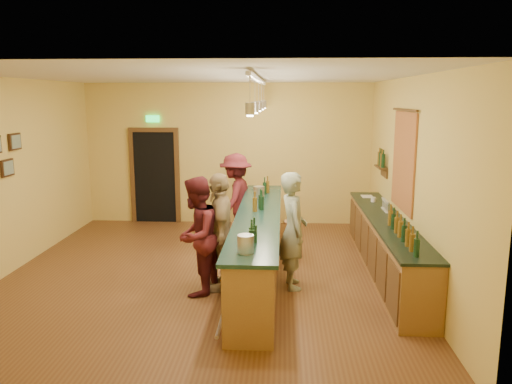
# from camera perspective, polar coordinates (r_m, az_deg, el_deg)

# --- Properties ---
(floor) EXTENTS (7.00, 7.00, 0.00)m
(floor) POSITION_cam_1_polar(r_m,az_deg,el_deg) (8.41, -5.78, -9.30)
(floor) COLOR #5B321A
(floor) RESTS_ON ground
(ceiling) EXTENTS (6.50, 7.00, 0.02)m
(ceiling) POSITION_cam_1_polar(r_m,az_deg,el_deg) (7.91, -6.22, 13.04)
(ceiling) COLOR silver
(ceiling) RESTS_ON wall_back
(wall_back) EXTENTS (6.50, 0.02, 3.20)m
(wall_back) POSITION_cam_1_polar(r_m,az_deg,el_deg) (11.44, -3.24, 4.34)
(wall_back) COLOR #E2BC54
(wall_back) RESTS_ON floor
(wall_front) EXTENTS (6.50, 0.02, 3.20)m
(wall_front) POSITION_cam_1_polar(r_m,az_deg,el_deg) (4.66, -12.76, -5.42)
(wall_front) COLOR #E2BC54
(wall_front) RESTS_ON floor
(wall_left) EXTENTS (0.02, 7.00, 3.20)m
(wall_left) POSITION_cam_1_polar(r_m,az_deg,el_deg) (9.10, -26.64, 1.55)
(wall_left) COLOR #E2BC54
(wall_left) RESTS_ON floor
(wall_right) EXTENTS (0.02, 7.00, 3.20)m
(wall_right) POSITION_cam_1_polar(r_m,az_deg,el_deg) (8.15, 17.19, 1.26)
(wall_right) COLOR #E2BC54
(wall_right) RESTS_ON floor
(doorway) EXTENTS (1.15, 0.09, 2.48)m
(doorway) POSITION_cam_1_polar(r_m,az_deg,el_deg) (11.79, -11.48, 2.01)
(doorway) COLOR black
(doorway) RESTS_ON wall_back
(tapestry) EXTENTS (0.03, 1.40, 1.60)m
(tapestry) POSITION_cam_1_polar(r_m,az_deg,el_deg) (8.50, 16.51, 3.37)
(tapestry) COLOR maroon
(tapestry) RESTS_ON wall_right
(bottle_shelf) EXTENTS (0.17, 0.55, 0.54)m
(bottle_shelf) POSITION_cam_1_polar(r_m,az_deg,el_deg) (9.96, 14.17, 3.45)
(bottle_shelf) COLOR #4F3417
(bottle_shelf) RESTS_ON wall_right
(back_counter) EXTENTS (0.60, 4.55, 1.27)m
(back_counter) POSITION_cam_1_polar(r_m,az_deg,el_deg) (8.51, 14.65, -5.92)
(back_counter) COLOR brown
(back_counter) RESTS_ON floor
(tasting_bar) EXTENTS (0.73, 5.10, 1.38)m
(tasting_bar) POSITION_cam_1_polar(r_m,az_deg,el_deg) (8.13, 0.27, -5.45)
(tasting_bar) COLOR brown
(tasting_bar) RESTS_ON floor
(pendant_track) EXTENTS (0.11, 4.60, 0.50)m
(pendant_track) POSITION_cam_1_polar(r_m,az_deg,el_deg) (7.81, 0.30, 11.53)
(pendant_track) COLOR silver
(pendant_track) RESTS_ON ceiling
(bartender) EXTENTS (0.52, 0.71, 1.79)m
(bartender) POSITION_cam_1_polar(r_m,az_deg,el_deg) (7.60, 4.26, -4.40)
(bartender) COLOR gray
(bartender) RESTS_ON floor
(customer_a) EXTENTS (0.83, 0.98, 1.76)m
(customer_a) POSITION_cam_1_polar(r_m,az_deg,el_deg) (7.38, -6.81, -5.03)
(customer_a) COLOR #59191E
(customer_a) RESTS_ON floor
(customer_b) EXTENTS (0.58, 1.10, 1.79)m
(customer_b) POSITION_cam_1_polar(r_m,az_deg,el_deg) (7.53, -4.14, -4.53)
(customer_b) COLOR #997A51
(customer_b) RESTS_ON floor
(customer_c) EXTENTS (0.92, 1.28, 1.79)m
(customer_c) POSITION_cam_1_polar(r_m,az_deg,el_deg) (9.96, -2.33, -0.71)
(customer_c) COLOR #59191E
(customer_c) RESTS_ON floor
(bar_stool) EXTENTS (0.34, 0.34, 0.70)m
(bar_stool) POSITION_cam_1_polar(r_m,az_deg,el_deg) (9.00, 4.21, -4.24)
(bar_stool) COLOR #986E44
(bar_stool) RESTS_ON floor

